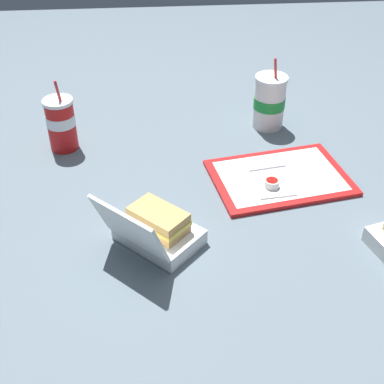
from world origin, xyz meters
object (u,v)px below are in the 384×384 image
at_px(plastic_fork, 267,167).
at_px(food_tray, 280,177).
at_px(soda_cup_corner, 269,102).
at_px(clamshell_sandwich_back, 156,229).
at_px(soda_cup_left, 61,123).
at_px(ketchup_cup, 272,183).

bearing_deg(plastic_fork, food_tray, -64.22).
relative_size(plastic_fork, soda_cup_corner, 0.47).
relative_size(clamshell_sandwich_back, soda_cup_left, 1.21).
height_order(food_tray, plastic_fork, plastic_fork).
bearing_deg(plastic_fork, ketchup_cup, -103.53).
bearing_deg(ketchup_cup, clamshell_sandwich_back, -149.88).
bearing_deg(clamshell_sandwich_back, soda_cup_corner, 55.04).
xyz_separation_m(clamshell_sandwich_back, soda_cup_corner, (0.37, 0.53, 0.04)).
relative_size(soda_cup_left, soda_cup_corner, 0.95).
relative_size(food_tray, soda_cup_left, 1.85).
bearing_deg(food_tray, clamshell_sandwich_back, -146.01).
relative_size(ketchup_cup, soda_cup_left, 0.18).
distance_m(food_tray, soda_cup_left, 0.66).
xyz_separation_m(ketchup_cup, plastic_fork, (0.01, 0.09, -0.01)).
height_order(food_tray, clamshell_sandwich_back, clamshell_sandwich_back).
xyz_separation_m(food_tray, clamshell_sandwich_back, (-0.35, -0.24, 0.04)).
bearing_deg(soda_cup_corner, ketchup_cup, -99.54).
xyz_separation_m(plastic_fork, soda_cup_corner, (0.05, 0.26, 0.07)).
height_order(soda_cup_left, soda_cup_corner, soda_cup_corner).
height_order(ketchup_cup, soda_cup_corner, soda_cup_corner).
xyz_separation_m(food_tray, ketchup_cup, (-0.04, -0.05, 0.02)).
bearing_deg(plastic_fork, soda_cup_left, 153.53).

